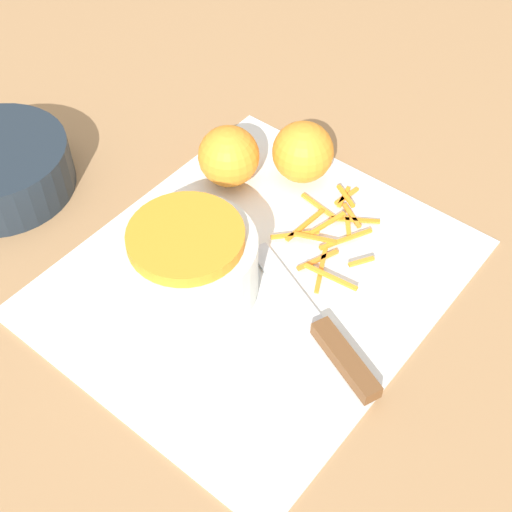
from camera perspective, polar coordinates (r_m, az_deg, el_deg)
name	(u,v)px	position (r m, az deg, el deg)	size (l,w,h in m)	color
ground_plane	(256,277)	(0.79, 0.00, -1.73)	(4.00, 4.00, 0.00)	#9E754C
cutting_board	(256,276)	(0.78, 0.00, -1.59)	(0.43, 0.37, 0.01)	silver
bowl_speckled	(188,261)	(0.74, -5.45, -0.40)	(0.15, 0.15, 0.08)	silver
knife	(332,342)	(0.72, 6.07, -6.87)	(0.10, 0.22, 0.02)	brown
orange_left	(303,152)	(0.87, 3.78, 8.31)	(0.08, 0.08, 0.08)	orange
orange_right	(229,156)	(0.86, -2.20, 7.99)	(0.07, 0.07, 0.07)	orange
peel_pile	(331,232)	(0.82, 6.01, 1.91)	(0.16, 0.14, 0.01)	orange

